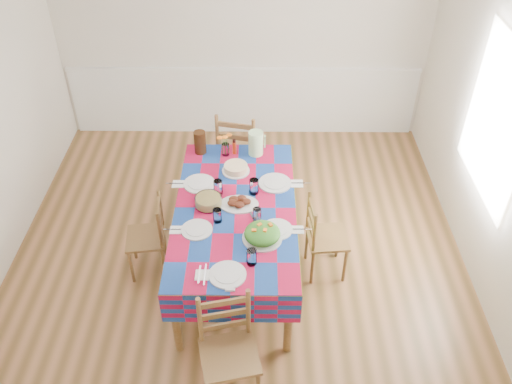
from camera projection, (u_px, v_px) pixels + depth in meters
room at (234, 154)px, 4.49m from camera, size 4.58×5.08×2.78m
wainscot at (244, 99)px, 6.96m from camera, size 4.41×0.06×0.92m
window_right at (496, 121)px, 4.61m from camera, size 0.00×1.40×1.40m
dining_table at (236, 215)px, 4.88m from camera, size 1.09×2.02×0.79m
setting_near_head at (235, 268)px, 4.21m from camera, size 0.48×0.32×0.14m
setting_left_near at (203, 224)px, 4.61m from camera, size 0.49×0.29×0.13m
setting_left_far at (205, 185)px, 5.03m from camera, size 0.55×0.32×0.14m
setting_right_near at (270, 224)px, 4.62m from camera, size 0.51×0.29×0.13m
setting_right_far at (268, 184)px, 5.04m from camera, size 0.58×0.34×0.15m
meat_platter at (239, 203)px, 4.84m from camera, size 0.35×0.25×0.07m
salad_platter at (262, 234)px, 4.48m from camera, size 0.34×0.34×0.14m
pasta_bowl at (208, 201)px, 4.83m from camera, size 0.24×0.24×0.09m
cake at (236, 168)px, 5.23m from camera, size 0.27×0.27×0.07m
serving_utensils at (255, 215)px, 4.74m from camera, size 0.13×0.29×0.01m
flower_vase at (225, 146)px, 5.40m from camera, size 0.15×0.13×0.25m
hot_sauce at (234, 146)px, 5.44m from camera, size 0.04×0.04×0.17m
green_pitcher at (256, 143)px, 5.40m from camera, size 0.15×0.15×0.25m
tea_pitcher at (200, 142)px, 5.43m from camera, size 0.12×0.12×0.24m
name_card at (230, 290)px, 4.07m from camera, size 0.08×0.02×0.02m
chair_near at (228, 351)px, 4.03m from camera, size 0.50×0.48×0.95m
chair_far at (239, 152)px, 5.99m from camera, size 0.54×0.53×1.04m
chair_left at (150, 237)px, 5.07m from camera, size 0.40×0.41×0.84m
chair_right at (323, 238)px, 5.05m from camera, size 0.40×0.41×0.86m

